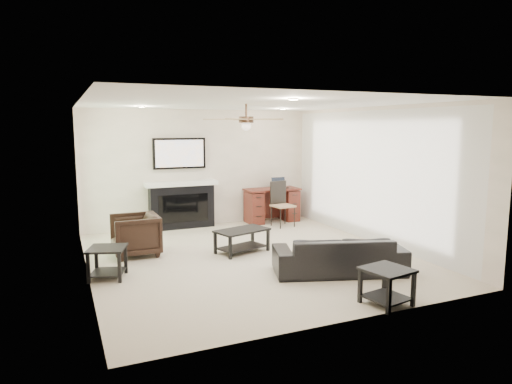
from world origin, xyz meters
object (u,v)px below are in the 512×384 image
(desk, at_px, (272,205))
(armchair, at_px, (135,235))
(coffee_table, at_px, (242,241))
(sofa, at_px, (339,255))
(fireplace_unit, at_px, (182,183))

(desk, bearing_deg, armchair, -154.55)
(desk, bearing_deg, coffee_table, -126.67)
(sofa, relative_size, fireplace_unit, 0.99)
(coffee_table, distance_m, desk, 2.63)
(fireplace_unit, xyz_separation_m, desk, (2.03, -0.16, -0.57))
(armchair, height_order, fireplace_unit, fireplace_unit)
(armchair, bearing_deg, sofa, 49.88)
(fireplace_unit, height_order, desk, fireplace_unit)
(coffee_table, height_order, desk, desk)
(sofa, distance_m, desk, 3.77)
(coffee_table, relative_size, fireplace_unit, 0.47)
(armchair, relative_size, desk, 0.62)
(armchair, distance_m, desk, 3.62)
(sofa, distance_m, fireplace_unit, 4.15)
(fireplace_unit, relative_size, desk, 1.57)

